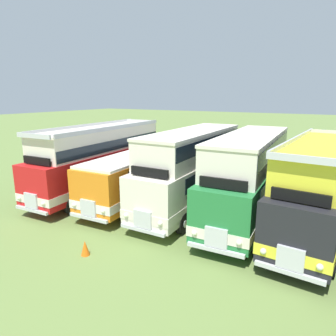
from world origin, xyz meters
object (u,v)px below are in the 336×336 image
bus_fourth_in_row (249,173)px  bus_fifth_in_row (318,186)px  bus_first_in_row (102,157)px  cone_near_end (85,248)px  bus_third_in_row (192,166)px  bus_second_in_row (145,171)px

bus_fourth_in_row → bus_fifth_in_row: 3.30m
bus_first_in_row → cone_near_end: size_ratio=18.14×
bus_first_in_row → bus_third_in_row: 6.56m
bus_second_in_row → bus_fourth_in_row: 6.58m
bus_first_in_row → bus_fourth_in_row: 9.83m
bus_second_in_row → cone_near_end: bearing=-74.8°
bus_first_in_row → bus_third_in_row: bus_first_in_row is taller
bus_second_in_row → bus_third_in_row: bearing=-1.1°
bus_third_in_row → bus_fifth_in_row: (6.56, -0.22, -0.11)m
bus_fourth_in_row → bus_fifth_in_row: bus_fifth_in_row is taller
bus_fourth_in_row → bus_fifth_in_row: (3.29, -0.22, -0.11)m
bus_third_in_row → bus_fifth_in_row: bearing=-1.9°
bus_fourth_in_row → cone_near_end: 8.78m
bus_first_in_row → bus_third_in_row: size_ratio=1.14×
bus_third_in_row → bus_fourth_in_row: same height
bus_third_in_row → cone_near_end: bearing=-100.3°
bus_first_in_row → bus_second_in_row: 3.35m
bus_second_in_row → bus_fourth_in_row: size_ratio=1.06×
bus_fifth_in_row → bus_fourth_in_row: bearing=176.2°
bus_first_in_row → cone_near_end: (5.25, -6.89, -2.05)m
bus_fifth_in_row → cone_near_end: bus_fifth_in_row is taller
bus_fifth_in_row → cone_near_end: bearing=-138.5°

